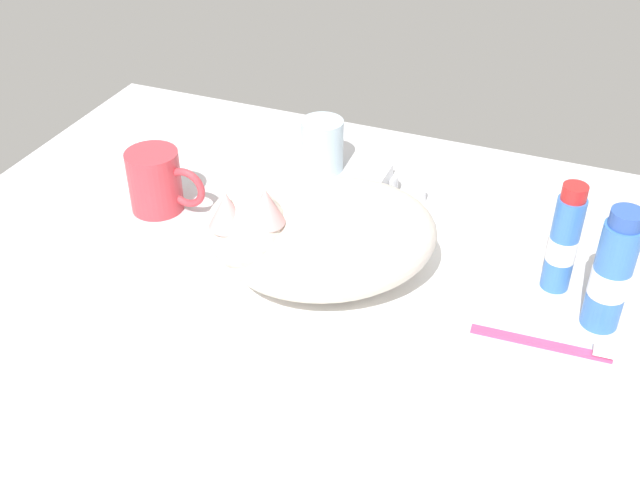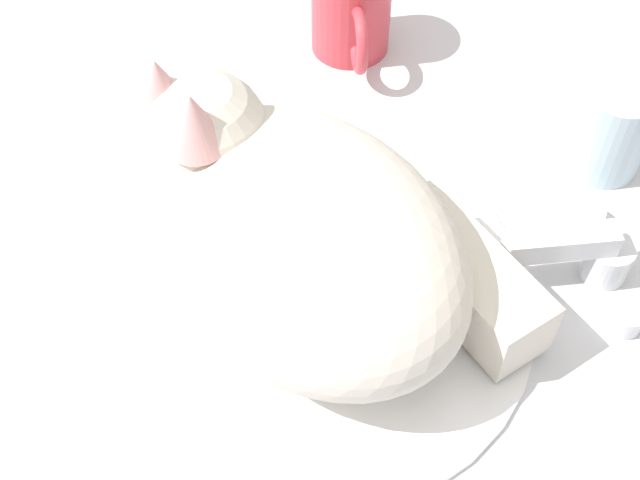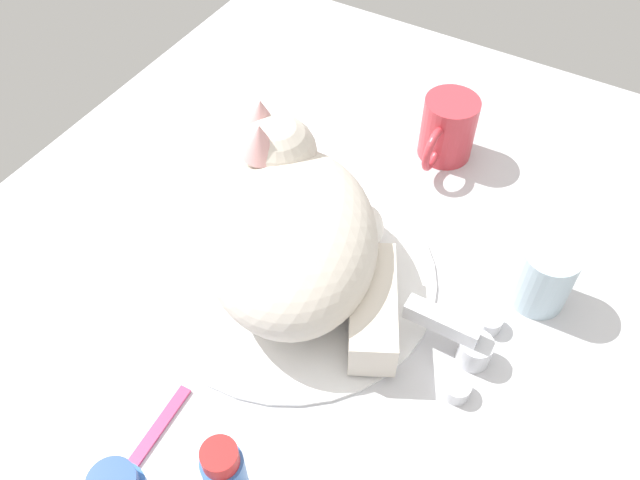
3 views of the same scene
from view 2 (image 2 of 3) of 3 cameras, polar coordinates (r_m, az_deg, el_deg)
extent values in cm
cube|color=silver|center=(63.89, -0.88, -4.72)|extent=(110.00, 82.50, 3.00)
cylinder|color=white|center=(62.30, -0.91, -3.75)|extent=(33.33, 33.33, 0.84)
cylinder|color=silver|center=(66.23, 18.60, -1.24)|extent=(3.60, 3.60, 3.17)
cube|color=silver|center=(62.82, 15.80, -0.17)|extent=(2.00, 8.08, 2.00)
cylinder|color=silver|center=(69.29, 17.31, 1.45)|extent=(2.80, 2.80, 1.80)
cylinder|color=silver|center=(64.44, 19.69, -4.87)|extent=(2.80, 2.80, 1.80)
ellipsoid|color=beige|center=(57.10, -0.99, -0.10)|extent=(31.75, 29.58, 12.04)
sphere|color=beige|center=(59.61, -7.79, 6.95)|extent=(12.73, 12.73, 9.25)
ellipsoid|color=white|center=(59.75, -6.64, 4.75)|extent=(7.79, 7.49, 5.09)
cone|color=#DB9E9E|center=(55.02, -8.46, 7.91)|extent=(5.73, 5.73, 4.16)
cone|color=#DB9E9E|center=(57.82, -10.71, 10.11)|extent=(5.73, 5.73, 4.16)
cube|color=beige|center=(60.62, 9.57, -2.40)|extent=(14.49, 10.64, 4.88)
ellipsoid|color=white|center=(65.96, 2.91, 4.07)|extent=(6.66, 6.01, 4.40)
cylinder|color=#C63842|center=(79.78, 2.09, 15.31)|extent=(7.22, 7.22, 8.74)
torus|color=#C63842|center=(76.01, 2.59, 13.16)|extent=(5.89, 1.00, 5.89)
cylinder|color=silver|center=(72.26, 18.87, 7.09)|extent=(6.27, 6.27, 7.95)
camera|label=1|loc=(0.67, -94.11, 4.93)|focal=43.36mm
camera|label=3|loc=(0.30, 103.65, 11.13)|focal=36.54mm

